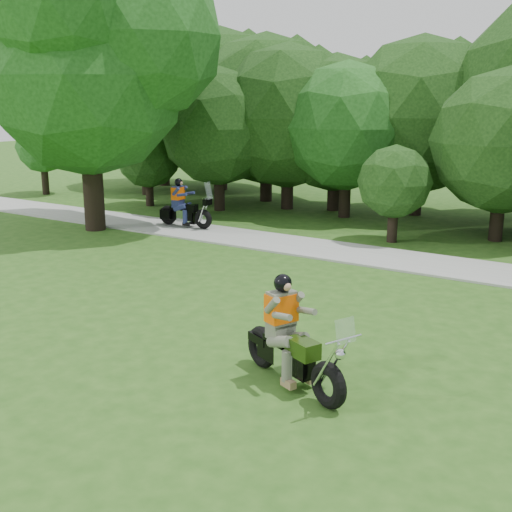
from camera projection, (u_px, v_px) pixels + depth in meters
The scene contains 6 objects.
ground at pixel (248, 362), 10.98m from camera, with size 100.00×100.00×0.00m, color #275016.
walkway at pixel (409, 261), 17.50m from camera, with size 60.00×2.20×0.06m, color gray.
tree_line at pixel (478, 120), 22.02m from camera, with size 39.93×12.03×7.86m.
big_tree_west at pixel (92, 53), 20.69m from camera, with size 8.64×6.56×9.96m.
chopper_motorcycle at pixel (289, 345), 10.02m from camera, with size 2.36×1.37×1.75m.
touring_motorcycle at pixel (182, 209), 21.89m from camera, with size 2.16×0.66×1.65m.
Camera 1 is at (5.63, -8.52, 4.44)m, focal length 45.00 mm.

